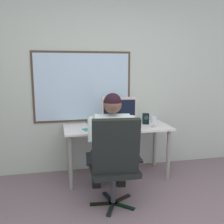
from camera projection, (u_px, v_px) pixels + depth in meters
The scene contains 8 objects.
wall_rear at pixel (101, 72), 3.63m from camera, with size 4.97×0.08×2.88m.
desk at pixel (117, 134), 3.45m from camera, with size 1.43×0.62×0.71m.
office_chair at pixel (114, 160), 2.62m from camera, with size 0.61×0.57×1.03m.
person_seated at pixel (111, 145), 2.86m from camera, with size 0.55×0.78×1.24m.
crt_monitor at pixel (119, 109), 3.44m from camera, with size 0.48×0.21×0.39m.
wine_glass at pixel (154, 120), 3.37m from camera, with size 0.07×0.07×0.14m.
desk_speaker at pixel (146, 119), 3.57m from camera, with size 0.10×0.10×0.15m.
cd_case at pixel (89, 129), 3.25m from camera, with size 0.18×0.16×0.01m.
Camera 1 is at (-0.64, -1.43, 1.51)m, focal length 40.59 mm.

